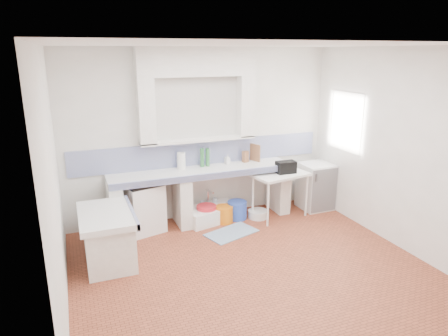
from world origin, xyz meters
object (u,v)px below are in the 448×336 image
object	(u,v)px
side_table	(280,195)
fridge	(316,186)
sink	(212,214)
stove	(143,208)

from	to	relation	value
side_table	fridge	size ratio (longest dim) A/B	1.12
sink	side_table	xyz separation A→B (m)	(1.13, -0.27, 0.28)
sink	side_table	world-z (taller)	side_table
stove	side_table	distance (m)	2.27
side_table	fridge	bearing A→B (deg)	-0.88
side_table	sink	bearing A→B (deg)	156.30
sink	stove	bearing A→B (deg)	166.02
stove	fridge	size ratio (longest dim) A/B	0.93
stove	sink	xyz separation A→B (m)	(1.12, -0.02, -0.27)
stove	fridge	bearing A→B (deg)	-17.54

